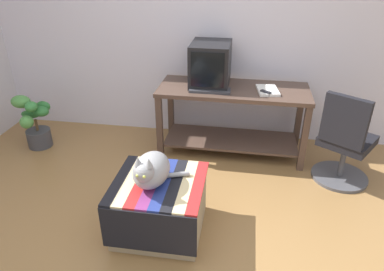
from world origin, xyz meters
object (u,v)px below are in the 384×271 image
object	(u,v)px
ottoman_with_blanket	(160,206)
desk	(232,109)
book	(268,90)
keyboard	(210,90)
potted_plant	(35,122)
stapler	(266,93)
office_chair	(344,145)
cat	(151,170)
tv_monitor	(210,64)

from	to	relation	value
ottoman_with_blanket	desk	bearing A→B (deg)	70.44
desk	book	distance (m)	0.41
keyboard	potted_plant	size ratio (longest dim) A/B	0.67
desk	stapler	bearing A→B (deg)	-24.46
desk	keyboard	xyz separation A→B (m)	(-0.22, -0.13, 0.24)
office_chair	cat	bearing A→B (deg)	65.01
tv_monitor	ottoman_with_blanket	xyz separation A→B (m)	(-0.22, -1.38, -0.71)
book	keyboard	bearing A→B (deg)	-179.95
potted_plant	cat	bearing A→B (deg)	-34.58
keyboard	cat	world-z (taller)	keyboard
office_chair	ottoman_with_blanket	bearing A→B (deg)	64.69
desk	keyboard	distance (m)	0.35
desk	office_chair	xyz separation A→B (m)	(1.04, -0.41, -0.11)
keyboard	cat	distance (m)	1.26
book	potted_plant	xyz separation A→B (m)	(-2.44, -0.19, -0.44)
potted_plant	office_chair	size ratio (longest dim) A/B	0.68
potted_plant	stapler	size ratio (longest dim) A/B	5.47
desk	potted_plant	world-z (taller)	desk
cat	potted_plant	xyz separation A→B (m)	(-1.61, 1.11, -0.27)
office_chair	stapler	xyz separation A→B (m)	(-0.73, 0.26, 0.36)
keyboard	book	world-z (taller)	book
tv_monitor	cat	world-z (taller)	tv_monitor
keyboard	cat	bearing A→B (deg)	-103.47
book	office_chair	xyz separation A→B (m)	(0.71, -0.36, -0.35)
stapler	tv_monitor	bearing A→B (deg)	107.58
office_chair	stapler	size ratio (longest dim) A/B	8.09
book	potted_plant	bearing A→B (deg)	175.82
book	ottoman_with_blanket	size ratio (longest dim) A/B	0.42
keyboard	cat	xyz separation A→B (m)	(-0.28, -1.21, -0.17)
book	cat	bearing A→B (deg)	-131.46
ottoman_with_blanket	stapler	world-z (taller)	stapler
tv_monitor	office_chair	xyz separation A→B (m)	(1.29, -0.48, -0.55)
ottoman_with_blanket	cat	xyz separation A→B (m)	(-0.04, -0.04, 0.34)
book	stapler	xyz separation A→B (m)	(-0.02, -0.10, 0.01)
tv_monitor	keyboard	world-z (taller)	tv_monitor
ottoman_with_blanket	office_chair	world-z (taller)	office_chair
tv_monitor	potted_plant	world-z (taller)	tv_monitor
cat	office_chair	xyz separation A→B (m)	(1.54, 0.94, -0.18)
tv_monitor	book	bearing A→B (deg)	-11.26
keyboard	potted_plant	bearing A→B (deg)	-177.26
ottoman_with_blanket	potted_plant	xyz separation A→B (m)	(-1.65, 1.07, 0.07)
tv_monitor	desk	bearing A→B (deg)	-15.89
tv_monitor	book	world-z (taller)	tv_monitor
desk	potted_plant	xyz separation A→B (m)	(-2.11, -0.24, -0.20)
desk	ottoman_with_blanket	xyz separation A→B (m)	(-0.47, -1.31, -0.27)
tv_monitor	stapler	size ratio (longest dim) A/B	4.39
tv_monitor	stapler	distance (m)	0.63
desk	keyboard	bearing A→B (deg)	-148.61
keyboard	book	bearing A→B (deg)	8.22
ottoman_with_blanket	potted_plant	distance (m)	1.97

